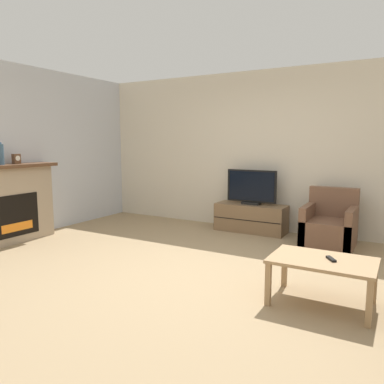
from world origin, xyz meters
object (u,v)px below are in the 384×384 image
fireplace (10,203)px  remote (331,259)px  mantel_vase_centre_left (0,154)px  tv_stand (251,218)px  armchair (329,228)px  tv (251,188)px  mantel_clock (16,159)px  coffee_table (322,265)px

fireplace → remote: bearing=1.1°
mantel_vase_centre_left → tv_stand: bearing=41.9°
tv_stand → armchair: size_ratio=1.41×
tv → mantel_vase_centre_left: bearing=-138.2°
remote → mantel_clock: bearing=146.5°
mantel_clock → remote: 4.61m
armchair → mantel_vase_centre_left: bearing=-151.4°
fireplace → coffee_table: fireplace is taller
armchair → mantel_clock: bearing=-154.1°
mantel_vase_centre_left → mantel_clock: size_ratio=2.21×
armchair → remote: (0.37, -2.08, 0.17)m
fireplace → mantel_clock: (0.02, 0.14, 0.65)m
mantel_vase_centre_left → fireplace: bearing=98.8°
mantel_clock → armchair: mantel_clock is taller
tv → coffee_table: bearing=-55.9°
fireplace → remote: 4.56m
remote → tv_stand: bearing=92.6°
coffee_table → armchair: bearing=98.0°
mantel_clock → tv_stand: (2.86, 2.31, -1.02)m
mantel_clock → tv_stand: size_ratio=0.13×
tv_stand → coffee_table: bearing=-55.9°
mantel_vase_centre_left → tv_stand: 4.00m
tv_stand → tv: 0.50m
mantel_vase_centre_left → tv: 3.89m
armchair → coffee_table: armchair is taller
fireplace → mantel_clock: 0.67m
mantel_vase_centre_left → remote: bearing=2.5°
fireplace → tv: size_ratio=1.68×
armchair → coffee_table: 2.11m
mantel_clock → coffee_table: (4.47, -0.07, -0.87)m
mantel_vase_centre_left → tv: (2.86, 2.56, -0.60)m
tv_stand → tv: (0.00, -0.00, 0.50)m
fireplace → tv_stand: bearing=40.5°
remote → armchair: bearing=67.2°
mantel_vase_centre_left → mantel_clock: bearing=89.8°
mantel_vase_centre_left → remote: mantel_vase_centre_left is taller
mantel_clock → armchair: bearing=25.9°
tv → coffee_table: (1.61, -2.37, -0.36)m
tv_stand → tv: tv is taller
tv_stand → mantel_vase_centre_left: bearing=-138.1°
armchair → coffee_table: bearing=-82.0°
tv_stand → armchair: 1.35m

